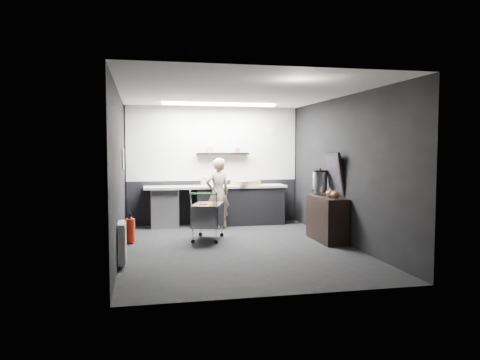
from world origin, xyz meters
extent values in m
plane|color=black|center=(0.00, 0.00, 0.00)|extent=(5.50, 5.50, 0.00)
plane|color=white|center=(0.00, 0.00, 2.70)|extent=(5.50, 5.50, 0.00)
plane|color=black|center=(0.00, 2.75, 1.35)|extent=(5.50, 0.00, 5.50)
plane|color=black|center=(0.00, -2.75, 1.35)|extent=(5.50, 0.00, 5.50)
plane|color=black|center=(-2.00, 0.00, 1.35)|extent=(0.00, 5.50, 5.50)
plane|color=black|center=(2.00, 0.00, 1.35)|extent=(0.00, 5.50, 5.50)
cube|color=silver|center=(0.00, 2.73, 1.85)|extent=(3.95, 0.02, 1.70)
cube|color=black|center=(0.00, 2.73, 0.50)|extent=(3.95, 0.02, 1.00)
cube|color=black|center=(0.20, 2.62, 1.62)|extent=(1.20, 0.22, 0.04)
cylinder|color=white|center=(1.40, 2.72, 2.15)|extent=(0.20, 0.03, 0.20)
cube|color=silver|center=(-1.98, 1.30, 1.55)|extent=(0.02, 0.30, 0.40)
cube|color=red|center=(-1.98, 1.30, 1.62)|extent=(0.02, 0.22, 0.10)
cube|color=white|center=(-1.94, -0.90, 0.35)|extent=(0.10, 0.50, 0.60)
cube|color=white|center=(0.00, 1.85, 2.67)|extent=(2.40, 0.20, 0.04)
cube|color=black|center=(0.55, 2.42, 0.42)|extent=(2.00, 0.56, 0.85)
cube|color=#B5B4B0|center=(0.00, 2.42, 0.88)|extent=(3.20, 0.60, 0.05)
cube|color=#9EA0A5|center=(-1.15, 2.42, 0.42)|extent=(0.60, 0.58, 0.85)
cube|color=black|center=(-1.15, 2.12, 0.78)|extent=(0.56, 0.02, 0.10)
imported|color=#C1B199|center=(-0.03, 1.97, 0.77)|extent=(0.64, 0.50, 1.53)
cube|color=silver|center=(-0.41, 0.77, 0.29)|extent=(0.73, 0.91, 0.02)
cube|color=silver|center=(-0.66, 0.77, 0.49)|extent=(0.27, 0.76, 0.42)
cube|color=silver|center=(-0.17, 0.77, 0.49)|extent=(0.27, 0.76, 0.42)
cube|color=silver|center=(-0.41, 0.39, 0.49)|extent=(0.49, 0.18, 0.42)
cube|color=silver|center=(-0.41, 1.16, 0.49)|extent=(0.49, 0.18, 0.42)
cylinder|color=silver|center=(-0.63, 0.42, 0.16)|extent=(0.02, 0.02, 0.28)
cylinder|color=silver|center=(-0.20, 0.42, 0.16)|extent=(0.02, 0.02, 0.28)
cylinder|color=silver|center=(-0.63, 1.13, 0.16)|extent=(0.02, 0.02, 0.28)
cylinder|color=silver|center=(-0.20, 1.13, 0.16)|extent=(0.02, 0.02, 0.28)
cylinder|color=#227D24|center=(-0.41, 0.33, 0.93)|extent=(0.49, 0.19, 0.03)
cube|color=brown|center=(-0.52, 0.86, 0.47)|extent=(0.30, 0.33, 0.35)
cube|color=brown|center=(-0.28, 0.66, 0.45)|extent=(0.27, 0.31, 0.32)
cylinder|color=black|center=(-0.63, 0.42, 0.04)|extent=(0.08, 0.05, 0.07)
cylinder|color=black|center=(-0.63, 1.13, 0.04)|extent=(0.08, 0.05, 0.07)
cylinder|color=black|center=(-0.20, 0.42, 0.04)|extent=(0.08, 0.05, 0.07)
cylinder|color=black|center=(-0.20, 1.13, 0.04)|extent=(0.08, 0.05, 0.07)
cube|color=black|center=(1.77, 0.21, 0.42)|extent=(0.42, 1.12, 0.84)
cylinder|color=silver|center=(1.77, 0.59, 1.07)|extent=(0.28, 0.28, 0.43)
cylinder|color=black|center=(1.77, 0.59, 1.30)|extent=(0.28, 0.28, 0.04)
sphere|color=black|center=(1.77, 0.59, 1.34)|extent=(0.05, 0.05, 0.05)
ellipsoid|color=brown|center=(1.77, 0.07, 0.91)|extent=(0.17, 0.17, 0.13)
ellipsoid|color=brown|center=(1.77, -0.16, 0.91)|extent=(0.17, 0.17, 0.13)
cube|color=black|center=(1.94, 0.26, 1.26)|extent=(0.19, 0.65, 0.83)
cube|color=black|center=(1.92, 0.26, 1.26)|extent=(0.14, 0.56, 0.72)
cylinder|color=red|center=(-1.85, 0.74, 0.24)|extent=(0.16, 0.16, 0.43)
cone|color=black|center=(-1.85, 0.74, 0.49)|extent=(0.11, 0.11, 0.06)
cylinder|color=black|center=(-1.85, 0.74, 0.53)|extent=(0.03, 0.03, 0.06)
cube|color=#A28056|center=(0.69, 2.37, 0.96)|extent=(0.67, 0.61, 0.11)
cylinder|color=beige|center=(-0.23, 2.42, 1.01)|extent=(0.21, 0.21, 0.21)
cube|color=white|center=(-0.11, 2.37, 0.98)|extent=(0.19, 0.15, 0.16)
camera|label=1|loc=(-1.65, -7.98, 1.76)|focal=35.00mm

